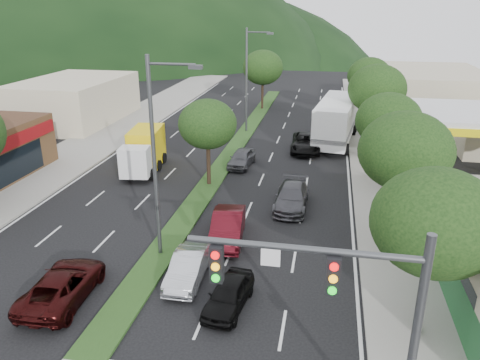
% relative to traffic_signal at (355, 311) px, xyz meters
% --- Properties ---
extents(sidewalk_right, '(5.00, 90.00, 0.15)m').
position_rel_traffic_signal_xyz_m(sidewalk_right, '(3.47, 26.54, -4.57)').
color(sidewalk_right, gray).
rests_on(sidewalk_right, ground).
extents(sidewalk_left, '(6.00, 90.00, 0.15)m').
position_rel_traffic_signal_xyz_m(sidewalk_left, '(-22.03, 26.54, -4.57)').
color(sidewalk_left, gray).
rests_on(sidewalk_left, ground).
extents(median, '(1.60, 56.00, 0.12)m').
position_rel_traffic_signal_xyz_m(median, '(-9.03, 29.54, -4.59)').
color(median, '#203D16').
rests_on(median, ground).
extents(traffic_signal, '(6.12, 0.40, 7.00)m').
position_rel_traffic_signal_xyz_m(traffic_signal, '(0.00, 0.00, 0.00)').
color(traffic_signal, '#47494C').
rests_on(traffic_signal, ground).
extents(bldg_left_far, '(9.00, 14.00, 4.60)m').
position_rel_traffic_signal_xyz_m(bldg_left_far, '(-28.03, 35.54, -2.35)').
color(bldg_left_far, beige).
rests_on(bldg_left_far, ground).
extents(bldg_right_far, '(10.00, 16.00, 5.20)m').
position_rel_traffic_signal_xyz_m(bldg_right_far, '(10.47, 45.54, -2.05)').
color(bldg_right_far, beige).
rests_on(bldg_right_far, ground).
extents(hill_far, '(176.00, 132.00, 82.00)m').
position_rel_traffic_signal_xyz_m(hill_far, '(-89.03, 111.54, -4.65)').
color(hill_far, black).
rests_on(hill_far, ground).
extents(tree_r_a, '(4.60, 4.60, 6.63)m').
position_rel_traffic_signal_xyz_m(tree_r_a, '(2.97, 5.54, 0.17)').
color(tree_r_a, black).
rests_on(tree_r_a, sidewalk_right).
extents(tree_r_b, '(4.80, 4.80, 6.94)m').
position_rel_traffic_signal_xyz_m(tree_r_b, '(2.97, 13.54, 0.39)').
color(tree_r_b, black).
rests_on(tree_r_b, sidewalk_right).
extents(tree_r_c, '(4.40, 4.40, 6.48)m').
position_rel_traffic_signal_xyz_m(tree_r_c, '(2.97, 21.54, 0.10)').
color(tree_r_c, black).
rests_on(tree_r_c, sidewalk_right).
extents(tree_r_d, '(5.00, 5.00, 7.17)m').
position_rel_traffic_signal_xyz_m(tree_r_d, '(2.97, 31.54, 0.54)').
color(tree_r_d, black).
rests_on(tree_r_d, sidewalk_right).
extents(tree_r_e, '(4.60, 4.60, 6.71)m').
position_rel_traffic_signal_xyz_m(tree_r_e, '(2.97, 41.54, 0.25)').
color(tree_r_e, black).
rests_on(tree_r_e, sidewalk_right).
extents(tree_med_near, '(4.00, 4.00, 6.02)m').
position_rel_traffic_signal_xyz_m(tree_med_near, '(-9.03, 19.54, -0.22)').
color(tree_med_near, black).
rests_on(tree_med_near, median).
extents(tree_med_far, '(4.80, 4.80, 6.94)m').
position_rel_traffic_signal_xyz_m(tree_med_far, '(-9.03, 45.54, 0.36)').
color(tree_med_far, black).
rests_on(tree_med_far, median).
extents(streetlight_near, '(2.60, 0.25, 10.00)m').
position_rel_traffic_signal_xyz_m(streetlight_near, '(-8.82, 9.54, 0.94)').
color(streetlight_near, '#47494C').
rests_on(streetlight_near, ground).
extents(streetlight_mid, '(2.60, 0.25, 10.00)m').
position_rel_traffic_signal_xyz_m(streetlight_mid, '(-8.82, 34.54, 0.94)').
color(streetlight_mid, '#47494C').
rests_on(streetlight_mid, ground).
extents(sedan_silver, '(1.50, 4.06, 1.33)m').
position_rel_traffic_signal_xyz_m(sedan_silver, '(-6.92, 7.53, -3.98)').
color(sedan_silver, '#B6B9BE').
rests_on(sedan_silver, ground).
extents(suv_maroon, '(2.53, 5.07, 1.38)m').
position_rel_traffic_signal_xyz_m(suv_maroon, '(-11.81, 5.07, -3.96)').
color(suv_maroon, black).
rests_on(suv_maroon, ground).
extents(car_queue_a, '(1.90, 3.80, 1.24)m').
position_rel_traffic_signal_xyz_m(car_queue_a, '(-4.64, 5.84, -4.02)').
color(car_queue_a, black).
rests_on(car_queue_a, ground).
extents(car_queue_b, '(2.05, 4.89, 1.41)m').
position_rel_traffic_signal_xyz_m(car_queue_b, '(-2.95, 16.75, -3.94)').
color(car_queue_b, '#424146').
rests_on(car_queue_b, ground).
extents(car_queue_c, '(2.12, 4.83, 1.55)m').
position_rel_traffic_signal_xyz_m(car_queue_c, '(-5.98, 11.75, -3.87)').
color(car_queue_c, '#450B13').
rests_on(car_queue_c, ground).
extents(car_queue_d, '(2.63, 5.45, 1.50)m').
position_rel_traffic_signal_xyz_m(car_queue_d, '(-2.76, 29.06, -3.90)').
color(car_queue_d, black).
rests_on(car_queue_d, ground).
extents(car_queue_e, '(1.91, 4.06, 1.34)m').
position_rel_traffic_signal_xyz_m(car_queue_e, '(-7.53, 24.06, -3.97)').
color(car_queue_e, '#424246').
rests_on(car_queue_e, ground).
extents(box_truck, '(3.05, 6.41, 3.05)m').
position_rel_traffic_signal_xyz_m(box_truck, '(-14.72, 21.90, -3.20)').
color(box_truck, silver).
rests_on(box_truck, ground).
extents(motorhome, '(4.31, 10.55, 3.93)m').
position_rel_traffic_signal_xyz_m(motorhome, '(-0.29, 32.37, -2.55)').
color(motorhome, white).
rests_on(motorhome, ground).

